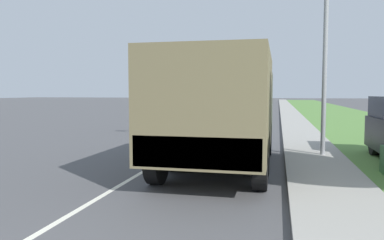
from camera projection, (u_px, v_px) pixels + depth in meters
name	position (u px, v px, depth m)	size (l,w,h in m)	color
ground_plane	(246.00, 111.00, 41.08)	(180.00, 180.00, 0.00)	#4C4C4F
lane_centre_stripe	(246.00, 111.00, 41.08)	(0.12, 120.00, 0.00)	silver
sidewalk_right	(289.00, 111.00, 40.07)	(1.80, 120.00, 0.12)	#9E9B93
grass_strip_right	(332.00, 112.00, 39.09)	(7.00, 120.00, 0.02)	#56843D
military_truck	(221.00, 106.00, 9.99)	(2.58, 6.72, 2.98)	#474C38
car_nearest_ahead	(181.00, 117.00, 20.17)	(1.74, 3.94, 1.62)	black
car_second_ahead	(217.00, 107.00, 32.10)	(1.88, 4.29, 1.71)	navy
lamp_post	(320.00, 5.00, 11.32)	(1.69, 0.24, 7.78)	gray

